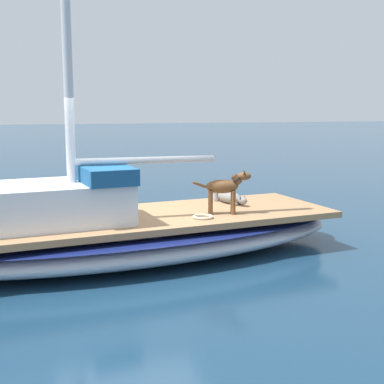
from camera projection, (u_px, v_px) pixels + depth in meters
ground_plane at (131, 257)px, 8.52m from camera, size 120.00×120.00×0.00m
sailboat_main at (131, 237)px, 8.46m from camera, size 3.59×7.53×0.66m
cabin_house at (58, 200)px, 7.90m from camera, size 1.72×2.41×0.84m
dog_grey at (231, 198)px, 9.51m from camera, size 0.92×0.45×0.22m
dog_brown at (225, 188)px, 8.56m from camera, size 0.35×0.93×0.70m
deck_winch at (215, 196)px, 9.77m from camera, size 0.16×0.16×0.21m
coiled_rope at (203, 217)px, 8.29m from camera, size 0.32×0.32×0.04m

